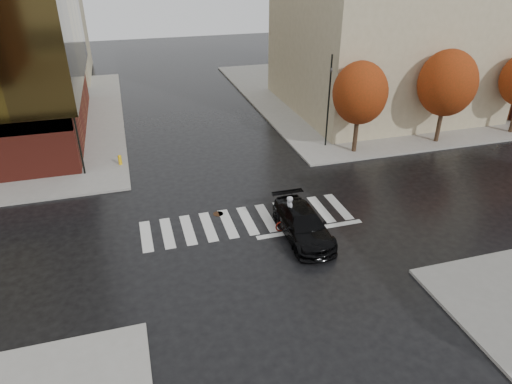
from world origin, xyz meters
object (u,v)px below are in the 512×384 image
traffic_light_nw (73,112)px  traffic_light_ne (329,96)px  sedan (303,224)px  cyclist (291,218)px  fire_hydrant (120,159)px

traffic_light_nw → traffic_light_ne: (17.25, -0.00, -0.48)m
sedan → traffic_light_nw: size_ratio=0.69×
cyclist → traffic_light_ne: bearing=-34.1°
sedan → cyclist: 0.88m
traffic_light_ne → cyclist: bearing=51.5°
traffic_light_nw → traffic_light_ne: bearing=105.2°
traffic_light_nw → traffic_light_ne: traffic_light_nw is taller
cyclist → sedan: bearing=-156.2°
sedan → cyclist: size_ratio=2.54×
sedan → traffic_light_nw: traffic_light_nw is taller
sedan → fire_hydrant: (-8.84, 11.59, -0.21)m
cyclist → traffic_light_ne: size_ratio=0.30×
traffic_light_nw → sedan: bearing=61.1°
cyclist → fire_hydrant: bearing=37.0°
traffic_light_nw → traffic_light_ne: 17.26m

